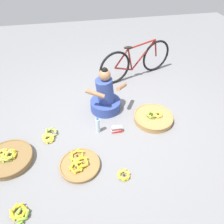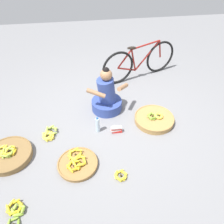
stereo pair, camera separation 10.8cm
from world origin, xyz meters
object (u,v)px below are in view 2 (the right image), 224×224
Objects in this scene: banana_basket_front_center at (78,163)px; packet_carton_stack at (116,129)px; loose_bananas_near_vendor at (16,211)px; loose_bananas_mid_left at (49,134)px; water_bottle at (98,125)px; bicycle_leaning at (140,62)px; vendor_woman_front at (107,97)px; banana_basket_front_left at (9,155)px; banana_basket_back_right at (154,119)px; loose_bananas_near_bicycle at (121,176)px.

banana_basket_front_center is 3.04× the size of packet_carton_stack.
loose_bananas_mid_left is at bearing 75.80° from loose_bananas_near_vendor.
water_bottle is at bearing 47.41° from loose_bananas_near_vendor.
loose_bananas_near_vendor is 1.54m from water_bottle.
bicycle_leaning is 4.85× the size of loose_bananas_mid_left.
loose_bananas_near_vendor is (-0.29, -1.15, -0.00)m from loose_bananas_mid_left.
vendor_woman_front is 2.23× the size of loose_bananas_near_vendor.
banana_basket_front_left reaches higher than loose_bananas_near_vendor.
banana_basket_back_right reaches higher than packet_carton_stack.
bicycle_leaning reaches higher than loose_bananas_near_vendor.
banana_basket_front_left is 3.19× the size of loose_bananas_near_bicycle.
banana_basket_back_right is (-0.08, -1.39, -0.30)m from bicycle_leaning.
water_bottle reaches higher than loose_bananas_mid_left.
banana_basket_front_center is 0.81m from packet_carton_stack.
bicycle_leaning is 1.80m from water_bottle.
banana_basket_front_left is 3.57× the size of packet_carton_stack.
loose_bananas_near_bicycle is 0.70× the size of water_bottle.
banana_basket_front_left reaches higher than loose_bananas_mid_left.
banana_basket_back_right is at bearing -93.21° from bicycle_leaning.
banana_basket_back_right is 1.76× the size of loose_bananas_near_vendor.
loose_bananas_near_bicycle is at bearing -25.88° from banana_basket_front_center.
loose_bananas_near_bicycle is at bearing -42.40° from loose_bananas_mid_left.
packet_carton_stack is at bearing 38.82° from loose_bananas_near_vendor.
loose_bananas_mid_left is at bearing 124.16° from banana_basket_front_center.
loose_bananas_near_vendor is (-1.98, -1.22, -0.03)m from banana_basket_back_right.
loose_bananas_near_bicycle is (0.96, -0.88, -0.00)m from loose_bananas_mid_left.
bicycle_leaning is at bearing 56.89° from banana_basket_front_center.
vendor_woman_front is 0.62m from packet_carton_stack.
water_bottle reaches higher than packet_carton_stack.
loose_bananas_near_bicycle is (-0.73, -0.94, -0.03)m from banana_basket_back_right.
loose_bananas_mid_left is at bearing -177.70° from banana_basket_back_right.
packet_carton_stack is at bearing 40.67° from banana_basket_front_center.
loose_bananas_near_vendor is at bearing -128.29° from bicycle_leaning.
banana_basket_front_left is (-1.48, -0.84, -0.21)m from vendor_woman_front.
packet_carton_stack is at bearing -115.45° from bicycle_leaning.
banana_basket_front_left is at bearing 106.13° from loose_bananas_near_vendor.
vendor_woman_front is 1.27× the size of banana_basket_back_right.
vendor_woman_front is at bearing 97.15° from packet_carton_stack.
loose_bananas_mid_left is at bearing 137.60° from loose_bananas_near_bicycle.
banana_basket_front_center is (-0.54, -1.11, -0.22)m from vendor_woman_front.
vendor_woman_front is 4.09× the size of loose_bananas_near_bicycle.
banana_basket_front_left is 2.25m from banana_basket_back_right.
loose_bananas_near_vendor is at bearing -148.40° from banana_basket_back_right.
loose_bananas_near_vendor is 2.05× the size of packet_carton_stack.
vendor_woman_front reaches higher than banana_basket_front_center.
loose_bananas_near_bicycle is 0.89m from water_bottle.
banana_basket_front_left is 0.98m from banana_basket_front_center.
loose_bananas_near_bicycle is at bearing -95.15° from packet_carton_stack.
bicycle_leaning is at bearing 38.12° from banana_basket_front_left.
vendor_woman_front is 1.72m from banana_basket_front_left.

